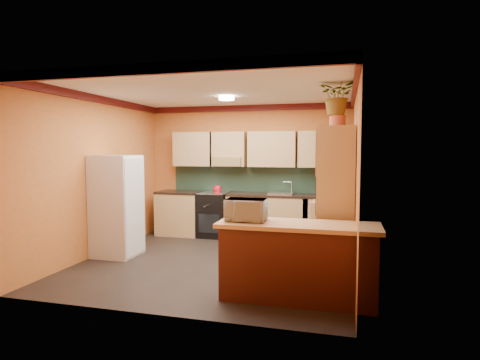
# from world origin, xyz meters

# --- Properties ---
(room_shell) EXTENTS (4.24, 4.24, 2.72)m
(room_shell) POSITION_xyz_m (0.02, 0.28, 2.09)
(room_shell) COLOR black
(room_shell) RESTS_ON ground
(base_cabinets_back) EXTENTS (3.65, 0.60, 0.88)m
(base_cabinets_back) POSITION_xyz_m (-0.02, 1.80, 0.44)
(base_cabinets_back) COLOR tan
(base_cabinets_back) RESTS_ON ground
(countertop_back) EXTENTS (3.65, 0.62, 0.04)m
(countertop_back) POSITION_xyz_m (-0.02, 1.80, 0.90)
(countertop_back) COLOR black
(countertop_back) RESTS_ON base_cabinets_back
(stove) EXTENTS (0.58, 0.58, 0.91)m
(stove) POSITION_xyz_m (-0.64, 1.80, 0.46)
(stove) COLOR black
(stove) RESTS_ON ground
(kettle) EXTENTS (0.19, 0.19, 0.18)m
(kettle) POSITION_xyz_m (-0.54, 1.75, 1.00)
(kettle) COLOR #AA0B19
(kettle) RESTS_ON stove
(sink) EXTENTS (0.48, 0.40, 0.03)m
(sink) POSITION_xyz_m (0.76, 1.80, 0.94)
(sink) COLOR silver
(sink) RESTS_ON countertop_back
(base_cabinets_right) EXTENTS (0.60, 0.80, 0.88)m
(base_cabinets_right) POSITION_xyz_m (1.80, 1.23, 0.44)
(base_cabinets_right) COLOR tan
(base_cabinets_right) RESTS_ON ground
(countertop_right) EXTENTS (0.62, 0.80, 0.04)m
(countertop_right) POSITION_xyz_m (1.80, 1.23, 0.90)
(countertop_right) COLOR black
(countertop_right) RESTS_ON base_cabinets_right
(fridge) EXTENTS (0.68, 0.66, 1.70)m
(fridge) POSITION_xyz_m (-1.75, -0.03, 0.85)
(fridge) COLOR silver
(fridge) RESTS_ON ground
(pantry) EXTENTS (0.48, 0.90, 2.10)m
(pantry) POSITION_xyz_m (1.85, -0.34, 1.05)
(pantry) COLOR tan
(pantry) RESTS_ON ground
(fern_pot) EXTENTS (0.22, 0.22, 0.16)m
(fern_pot) POSITION_xyz_m (1.85, -0.29, 2.18)
(fern_pot) COLOR #A54328
(fern_pot) RESTS_ON pantry
(fern) EXTENTS (0.55, 0.50, 0.54)m
(fern) POSITION_xyz_m (1.85, -0.29, 2.53)
(fern) COLOR tan
(fern) RESTS_ON fern_pot
(breakfast_bar) EXTENTS (1.80, 0.55, 0.88)m
(breakfast_bar) POSITION_xyz_m (1.44, -1.27, 0.44)
(breakfast_bar) COLOR #4A1B11
(breakfast_bar) RESTS_ON ground
(bar_top) EXTENTS (1.90, 0.65, 0.05)m
(bar_top) POSITION_xyz_m (1.44, -1.27, 0.91)
(bar_top) COLOR tan
(bar_top) RESTS_ON breakfast_bar
(microwave) EXTENTS (0.49, 0.34, 0.27)m
(microwave) POSITION_xyz_m (0.80, -1.27, 1.06)
(microwave) COLOR silver
(microwave) RESTS_ON bar_top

